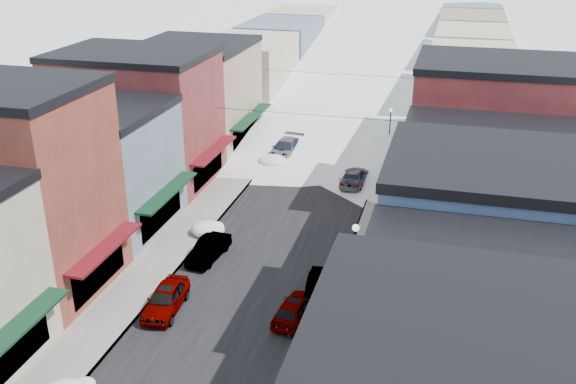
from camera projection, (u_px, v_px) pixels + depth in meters
The scene contains 29 objects.
road at pixel (350, 120), 71.36m from camera, with size 10.00×160.00×0.01m, color black.
sidewalk_left at pixel (293, 115), 72.87m from camera, with size 3.20×160.00×0.15m, color gray.
sidewalk_right at pixel (410, 124), 69.78m from camera, with size 3.20×160.00×0.15m, color gray.
curb_left at pixel (306, 116), 72.51m from camera, with size 0.10×160.00×0.15m, color slate.
curb_right at pixel (396, 122), 70.15m from camera, with size 0.10×160.00×0.15m, color slate.
bldg_l_brick_near at pixel (4, 189), 36.98m from camera, with size 12.30×8.20×12.50m.
bldg_l_grayblue at pixel (93, 167), 45.10m from camera, with size 11.30×9.20×9.00m.
bldg_l_brick_far at pixel (138, 117), 52.95m from camera, with size 13.30×9.20×11.00m.
bldg_l_tan at pixel (196, 94), 61.81m from camera, with size 11.30×11.20×10.00m.
bldg_r_green at pixel (489, 384), 23.71m from camera, with size 11.30×9.20×9.50m.
bldg_r_blue at pixel (486, 257), 31.51m from camera, with size 11.30×9.20×10.50m.
bldg_r_cream at pixel (490, 201), 39.70m from camera, with size 12.30×9.20×9.00m.
bldg_r_brick_far at pixel (496, 138), 47.10m from camera, with size 13.30×9.20×11.50m.
bldg_r_tan at pixel (479, 114), 56.62m from camera, with size 11.30×11.20×9.50m.
distant_blocks at pixel (379, 47), 90.25m from camera, with size 34.00×55.00×8.00m.
overhead_cables at pixel (329, 92), 57.81m from camera, with size 16.40×15.04×0.04m.
car_silver_sedan at pixel (166, 299), 36.36m from camera, with size 1.77×4.41×1.50m, color #A9ADB1.
car_dark_hatch at pixel (209, 249), 41.94m from camera, with size 1.44×4.13×1.36m, color black.
car_silver_wagon at pixel (286, 148), 60.03m from camera, with size 2.26×5.56×1.61m, color gray.
car_green_sedan at pixel (320, 283), 38.04m from camera, with size 1.41×4.04×1.33m, color black.
car_gray_suv at pixel (295, 308), 35.58m from camera, with size 1.61×4.00×1.36m, color gray.
car_black_sedan at pixel (354, 177), 53.73m from camera, with size 1.93×4.75×1.38m, color black.
car_lane_silver at pixel (331, 129), 65.73m from camera, with size 1.83×4.55×1.55m, color #A8ABB1.
car_lane_white at pixel (377, 95), 78.20m from camera, with size 2.85×6.19×1.72m, color white.
trash_can at pixel (337, 280), 38.51m from camera, with size 0.56×0.56×0.95m.
streetlamp_near at pixel (355, 254), 35.99m from camera, with size 0.41×0.41×4.95m.
streetlamp_far at pixel (390, 123), 61.17m from camera, with size 0.33×0.33×3.94m.
snow_pile_mid at pixel (209, 229), 45.11m from camera, with size 2.43×2.69×1.03m.
snow_pile_far at pixel (273, 161), 57.59m from camera, with size 2.69×2.85×1.14m.
Camera 1 is at (10.83, -8.29, 20.58)m, focal length 40.00 mm.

